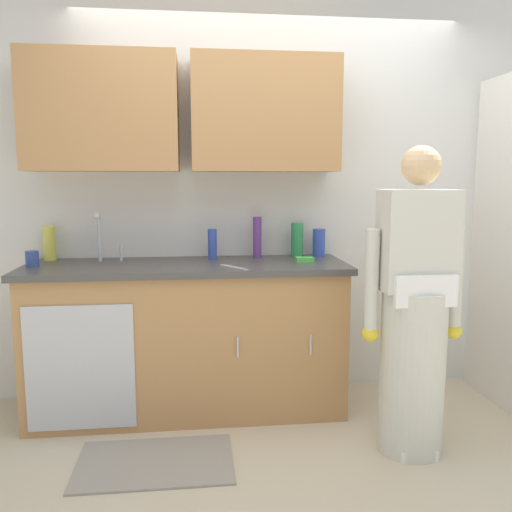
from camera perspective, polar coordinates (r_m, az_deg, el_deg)
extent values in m
plane|color=beige|center=(2.98, 4.19, -20.98)|extent=(9.00, 9.00, 0.00)
cube|color=silver|center=(3.64, 1.29, 6.63)|extent=(4.80, 0.10, 2.70)
cube|color=#B27F4C|center=(3.45, -16.21, 14.55)|extent=(0.91, 0.34, 0.70)
cube|color=#B27F4C|center=(3.43, 0.90, 14.90)|extent=(0.91, 0.34, 0.70)
cube|color=#B27F4C|center=(3.40, -7.26, -8.97)|extent=(1.90, 0.60, 0.90)
cube|color=#B7BABF|center=(3.19, -18.35, -11.35)|extent=(0.60, 0.01, 0.72)
cylinder|color=silver|center=(3.10, -1.97, -9.74)|extent=(0.01, 0.01, 0.12)
cylinder|color=silver|center=(3.16, 5.88, -9.42)|extent=(0.01, 0.01, 0.12)
cube|color=#474442|center=(3.29, -7.40, -1.13)|extent=(1.96, 0.66, 0.04)
cube|color=#B7BABF|center=(3.34, -16.10, -1.34)|extent=(0.50, 0.36, 0.03)
cylinder|color=#B7BABF|center=(3.47, -16.47, 1.91)|extent=(0.02, 0.02, 0.30)
sphere|color=#B7BABF|center=(3.40, -16.73, 4.15)|extent=(0.04, 0.04, 0.04)
cylinder|color=#B7BABF|center=(3.46, -14.28, 0.31)|extent=(0.02, 0.02, 0.10)
cube|color=white|center=(3.15, 16.23, -18.93)|extent=(0.20, 0.26, 0.06)
cylinder|color=beige|center=(3.01, 16.40, -11.77)|extent=(0.34, 0.34, 0.88)
cube|color=beige|center=(2.85, 16.97, 1.60)|extent=(0.38, 0.22, 0.52)
sphere|color=#DBB27F|center=(2.83, 17.29, 9.26)|extent=(0.20, 0.20, 0.20)
cube|color=white|center=(2.78, 17.75, -3.61)|extent=(0.32, 0.04, 0.16)
cylinder|color=beige|center=(2.81, 12.32, -2.73)|extent=(0.07, 0.07, 0.55)
sphere|color=yellow|center=(2.88, 12.15, -8.12)|extent=(0.09, 0.09, 0.09)
cylinder|color=beige|center=(3.00, 20.68, -2.42)|extent=(0.07, 0.07, 0.55)
sphere|color=yellow|center=(3.06, 20.42, -7.50)|extent=(0.09, 0.09, 0.09)
cube|color=gray|center=(2.98, -10.76, -20.91)|extent=(0.80, 0.50, 0.01)
cylinder|color=#66388C|center=(3.49, 0.13, 2.02)|extent=(0.06, 0.06, 0.27)
cylinder|color=#334CB2|center=(3.43, -4.70, 1.28)|extent=(0.06, 0.06, 0.20)
cylinder|color=#2D8C4C|center=(3.53, 4.43, 1.74)|extent=(0.08, 0.08, 0.23)
cylinder|color=#334CB2|center=(3.56, 6.76, 1.42)|extent=(0.08, 0.08, 0.18)
cylinder|color=#D8D14C|center=(3.63, -21.29, 1.28)|extent=(0.07, 0.07, 0.22)
cylinder|color=#33478C|center=(3.39, -22.89, -0.29)|extent=(0.08, 0.08, 0.09)
cube|color=silver|center=(3.10, -2.38, -1.20)|extent=(0.15, 0.21, 0.01)
cube|color=#4CBF4C|center=(3.33, 5.25, -0.38)|extent=(0.11, 0.07, 0.03)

